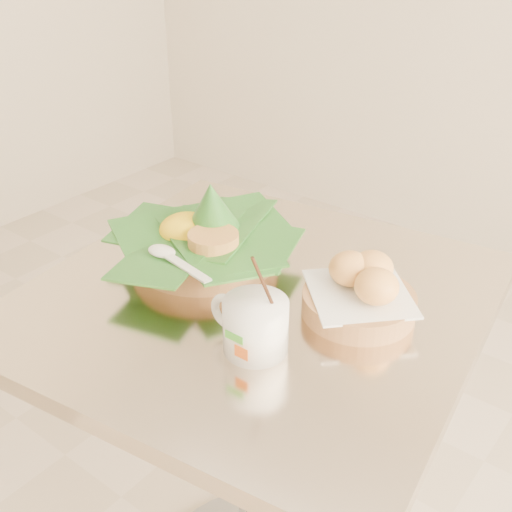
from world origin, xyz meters
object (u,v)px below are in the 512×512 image
Objects in this scene: cafe_table at (256,397)px; bread_basket at (361,292)px; coffee_mug at (254,324)px; rice_basket at (204,237)px.

cafe_table is 0.31m from bread_basket.
cafe_table is 0.30m from coffee_mug.
coffee_mug is at bearing -33.29° from rice_basket.
coffee_mug is (-0.07, -0.17, 0.01)m from bread_basket.
rice_basket is 0.28m from coffee_mug.
rice_basket reaches higher than cafe_table.
coffee_mug is at bearing -53.00° from cafe_table.
bread_basket is at bearing 20.19° from cafe_table.
rice_basket is at bearing 146.71° from coffee_mug.
cafe_table is at bearing 127.00° from coffee_mug.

